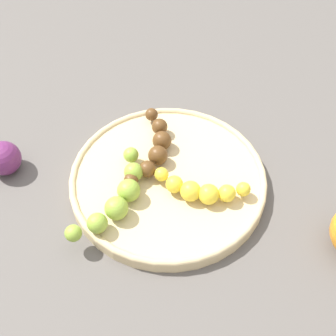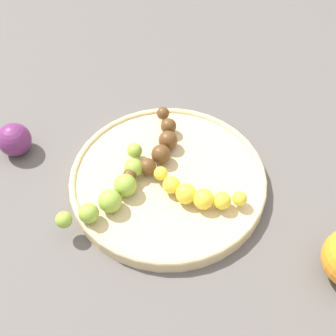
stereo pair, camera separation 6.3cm
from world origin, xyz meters
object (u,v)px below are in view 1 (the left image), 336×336
fruit_bowl (168,179)px  banana_green (117,197)px  banana_yellow (200,189)px  plum_purple (4,158)px  banana_overripe (155,147)px

fruit_bowl → banana_green: 0.09m
banana_yellow → plum_purple: 0.30m
banana_yellow → plum_purple: (-0.30, -0.03, -0.01)m
banana_green → banana_yellow: bearing=33.7°
banana_yellow → plum_purple: plum_purple is taller
banana_yellow → banana_green: size_ratio=0.80×
fruit_bowl → banana_overripe: (-0.03, 0.04, 0.02)m
banana_green → plum_purple: 0.19m
banana_green → plum_purple: bearing=-177.2°
banana_yellow → fruit_bowl: bearing=-115.6°
fruit_bowl → banana_green: banana_green is taller
banana_overripe → plum_purple: plum_purple is taller
fruit_bowl → banana_yellow: (0.05, -0.02, 0.02)m
plum_purple → banana_yellow: bearing=5.9°
banana_overripe → banana_yellow: bearing=-39.8°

